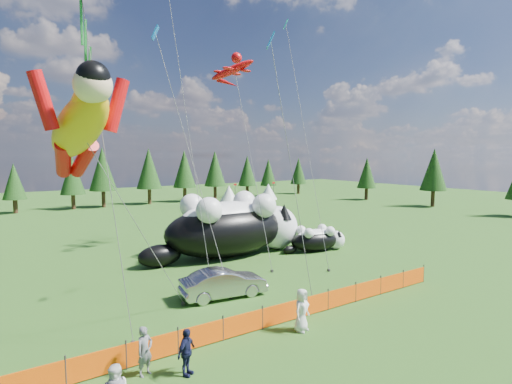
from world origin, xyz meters
The scene contains 15 objects.
ground centered at (0.00, 0.00, 0.00)m, with size 160.00×160.00×0.00m, color #173A0A.
safety_fence centered at (0.00, -3.00, 0.50)m, with size 22.06×0.06×1.10m.
tree_line centered at (0.00, 45.00, 4.00)m, with size 90.00×4.00×8.00m, color black, non-canonical shape.
festival_tents centered at (11.00, 40.00, 1.40)m, with size 50.00×3.20×2.80m, color white, non-canonical shape.
cat_large centered at (4.72, 9.20, 2.30)m, with size 13.38×4.80×4.84m.
cat_small centered at (11.15, 6.65, 0.97)m, with size 5.64×2.75×2.05m.
car centered at (-0.43, 1.54, 0.78)m, with size 1.65×4.72×1.56m, color #ABABAF.
spectator_a centered at (-6.55, -3.75, 0.88)m, with size 0.64×0.42×1.76m, color slate.
spectator_c centered at (-5.35, -4.58, 0.85)m, with size 0.99×0.51×1.69m, color #141737.
spectator_e centered at (0.34, -4.10, 0.95)m, with size 0.93×0.61×1.91m, color silver.
superhero_kite centered at (-8.02, -1.56, 8.78)m, with size 7.96×6.08×11.96m.
gecko_kite centered at (6.23, 11.82, 14.73)m, with size 5.68×11.01×16.74m.
diamond_kite_a centered at (-2.14, 6.25, 14.45)m, with size 2.38×6.00×16.21m.
diamond_kite_b centered at (10.63, 10.13, 17.86)m, with size 3.45×9.31×20.88m.
diamond_kite_c centered at (1.41, -0.36, 13.07)m, with size 1.52×2.91×14.36m.
Camera 1 is at (-10.77, -17.11, 7.74)m, focal length 28.00 mm.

